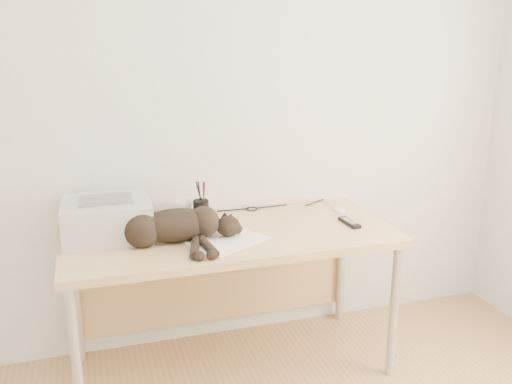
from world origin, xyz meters
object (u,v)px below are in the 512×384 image
object	(u,v)px
printer	(107,219)
cat	(171,228)
desk	(226,252)
pen_cup	(201,210)
mug	(183,210)
mouse	(339,208)

from	to	relation	value
printer	cat	size ratio (longest dim) A/B	0.56
desk	printer	xyz separation A→B (m)	(-0.57, 0.02, 0.23)
printer	cat	distance (m)	0.32
pen_cup	cat	bearing A→B (deg)	-126.67
printer	mug	xyz separation A→B (m)	(0.39, 0.17, -0.05)
desk	pen_cup	bearing A→B (deg)	128.45
desk	printer	bearing A→B (deg)	177.70
mug	pen_cup	bearing A→B (deg)	-40.53
pen_cup	mug	bearing A→B (deg)	139.47
printer	cat	bearing A→B (deg)	-29.85
desk	cat	size ratio (longest dim) A/B	2.19
desk	mouse	xyz separation A→B (m)	(0.65, 0.07, 0.15)
printer	mouse	size ratio (longest dim) A/B	3.74
printer	mouse	xyz separation A→B (m)	(1.22, 0.05, -0.07)
desk	cat	distance (m)	0.38
cat	printer	bearing A→B (deg)	152.00
pen_cup	mouse	xyz separation A→B (m)	(0.75, -0.06, -0.04)
desk	mouse	size ratio (longest dim) A/B	14.60
printer	desk	bearing A→B (deg)	-2.30
pen_cup	mouse	bearing A→B (deg)	-4.26
cat	desk	bearing A→B (deg)	26.78
desk	cat	bearing A→B (deg)	-155.07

